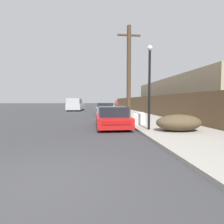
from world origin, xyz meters
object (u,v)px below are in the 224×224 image
at_px(car_parked_mid, 104,109).
at_px(utility_pole, 129,72).
at_px(discarded_fridge, 139,118).
at_px(brush_pile, 179,123).
at_px(street_lamp, 149,81).
at_px(pedestrian, 116,104).
at_px(parked_sports_car_red, 112,118).
at_px(pickup_truck, 75,105).

xyz_separation_m(car_parked_mid, utility_pole, (1.57, -5.38, 3.22)).
bearing_deg(car_parked_mid, discarded_fridge, -79.64).
distance_m(discarded_fridge, brush_pile, 3.31).
xyz_separation_m(car_parked_mid, street_lamp, (1.55, -10.55, 1.94)).
bearing_deg(discarded_fridge, pedestrian, 100.98).
distance_m(parked_sports_car_red, brush_pile, 3.81).
bearing_deg(car_parked_mid, utility_pole, -75.40).
bearing_deg(pickup_truck, utility_pole, 116.32).
height_order(parked_sports_car_red, car_parked_mid, car_parked_mid).
bearing_deg(discarded_fridge, brush_pile, -56.79).
bearing_deg(pedestrian, street_lamp, -92.45).
relative_size(brush_pile, pedestrian, 1.29).
bearing_deg(car_parked_mid, parked_sports_car_red, -92.57).
bearing_deg(street_lamp, brush_pile, -23.95).
relative_size(parked_sports_car_red, utility_pole, 0.60).
relative_size(discarded_fridge, car_parked_mid, 0.40).
bearing_deg(car_parked_mid, brush_pile, -77.37).
relative_size(car_parked_mid, pickup_truck, 0.85).
relative_size(discarded_fridge, street_lamp, 0.45).
bearing_deg(street_lamp, utility_pole, 89.78).
bearing_deg(pickup_truck, car_parked_mid, 119.53).
height_order(car_parked_mid, brush_pile, car_parked_mid).
bearing_deg(parked_sports_car_red, car_parked_mid, 88.97).
height_order(utility_pole, brush_pile, utility_pole).
xyz_separation_m(discarded_fridge, car_parked_mid, (-1.71, 8.01, 0.17)).
xyz_separation_m(pickup_truck, pedestrian, (6.31, -1.25, 0.04)).
distance_m(parked_sports_car_red, pickup_truck, 17.75).
bearing_deg(discarded_fridge, utility_pole, 106.27).
distance_m(pickup_truck, brush_pile, 20.86).
distance_m(street_lamp, brush_pile, 2.49).
relative_size(parked_sports_car_red, brush_pile, 1.98).
distance_m(discarded_fridge, pickup_truck, 17.55).
distance_m(parked_sports_car_red, utility_pole, 4.99).
distance_m(discarded_fridge, street_lamp, 3.31).
height_order(pickup_truck, utility_pole, utility_pole).
bearing_deg(parked_sports_car_red, utility_pole, 62.90).
relative_size(car_parked_mid, street_lamp, 1.12).
height_order(pickup_truck, brush_pile, pickup_truck).
distance_m(parked_sports_car_red, pedestrian, 16.26).
xyz_separation_m(car_parked_mid, pickup_truck, (-3.99, 8.58, 0.33)).
xyz_separation_m(utility_pole, pedestrian, (0.75, 12.71, -2.84)).
bearing_deg(utility_pole, pedestrian, 86.64).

